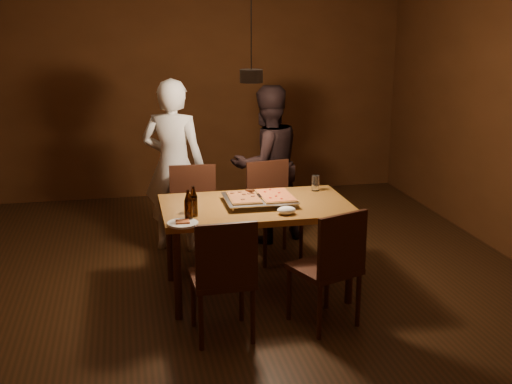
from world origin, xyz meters
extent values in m
plane|color=#351C0E|center=(0.00, 0.00, 0.00)|extent=(6.00, 6.00, 0.00)
plane|color=#512A12|center=(0.00, 3.00, 1.40)|extent=(5.00, 0.00, 5.00)
plane|color=#512A12|center=(0.00, -3.00, 1.40)|extent=(5.00, 0.00, 5.00)
cube|color=#976226|center=(0.01, -0.11, 0.72)|extent=(1.50, 0.90, 0.05)
cylinder|color=#38190F|center=(-0.66, -0.48, 0.35)|extent=(0.06, 0.06, 0.70)
cylinder|color=#38190F|center=(0.68, -0.48, 0.35)|extent=(0.06, 0.06, 0.70)
cylinder|color=#38190F|center=(-0.66, 0.26, 0.35)|extent=(0.06, 0.06, 0.70)
cylinder|color=#38190F|center=(0.68, 0.26, 0.35)|extent=(0.06, 0.06, 0.70)
cube|color=#38190F|center=(-0.41, 0.56, 0.43)|extent=(0.45, 0.45, 0.04)
cube|color=#38190F|center=(-0.40, 0.74, 0.67)|extent=(0.42, 0.06, 0.45)
cube|color=#38190F|center=(0.34, 0.58, 0.43)|extent=(0.49, 0.49, 0.04)
cube|color=#38190F|center=(0.31, 0.77, 0.67)|extent=(0.42, 0.10, 0.45)
cube|color=#38190F|center=(-0.37, -0.80, 0.43)|extent=(0.43, 0.43, 0.04)
cube|color=#38190F|center=(-0.37, -0.99, 0.67)|extent=(0.42, 0.04, 0.45)
cube|color=#38190F|center=(0.38, -0.77, 0.43)|extent=(0.54, 0.54, 0.04)
cube|color=#38190F|center=(0.45, -0.95, 0.67)|extent=(0.40, 0.18, 0.45)
cube|color=silver|center=(0.04, -0.10, 0.77)|extent=(0.59, 0.50, 0.05)
cube|color=maroon|center=(-0.08, -0.10, 0.81)|extent=(0.24, 0.38, 0.02)
cube|color=gold|center=(0.18, -0.09, 0.81)|extent=(0.27, 0.42, 0.02)
cylinder|color=black|center=(-0.56, -0.43, 0.82)|extent=(0.06, 0.06, 0.15)
cone|color=black|center=(-0.56, -0.43, 0.94)|extent=(0.06, 0.06, 0.08)
cylinder|color=black|center=(-0.51, -0.33, 0.82)|extent=(0.06, 0.06, 0.15)
cone|color=black|center=(-0.51, -0.33, 0.94)|extent=(0.06, 0.06, 0.08)
cylinder|color=silver|center=(-0.52, -0.21, 0.80)|extent=(0.07, 0.07, 0.11)
cylinder|color=silver|center=(0.60, 0.18, 0.82)|extent=(0.06, 0.06, 0.13)
cylinder|color=white|center=(-0.61, -0.51, 0.76)|extent=(0.22, 0.22, 0.02)
cube|color=gold|center=(-0.61, -0.51, 0.77)|extent=(0.10, 0.08, 0.01)
ellipsoid|color=white|center=(0.18, -0.42, 0.78)|extent=(0.14, 0.11, 0.06)
imported|color=silver|center=(-0.54, 1.05, 0.82)|extent=(0.70, 0.59, 1.65)
imported|color=black|center=(0.38, 1.12, 0.78)|extent=(0.90, 0.79, 1.56)
cylinder|color=black|center=(0.00, 0.00, 1.75)|extent=(0.18, 0.18, 0.10)
cylinder|color=black|center=(0.00, 0.00, 2.30)|extent=(0.01, 0.01, 1.00)
camera|label=1|loc=(-0.99, -4.91, 2.20)|focal=45.00mm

